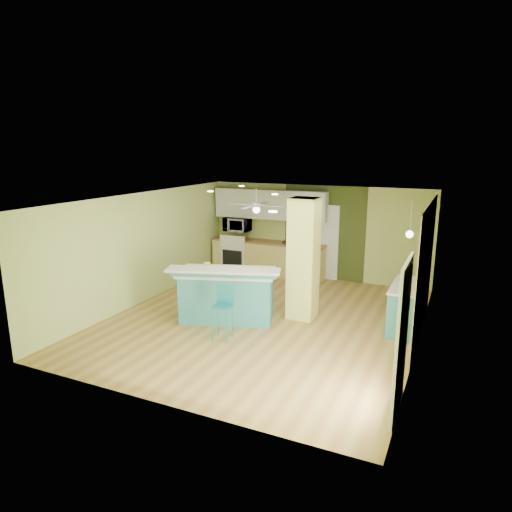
% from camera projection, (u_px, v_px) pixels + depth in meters
% --- Properties ---
extents(floor, '(6.00, 7.00, 0.01)m').
position_uv_depth(floor, '(264.00, 320.00, 9.42)').
color(floor, olive).
rests_on(floor, ground).
extents(ceiling, '(6.00, 7.00, 0.01)m').
position_uv_depth(ceiling, '(265.00, 198.00, 8.84)').
color(ceiling, white).
rests_on(ceiling, wall_back).
extents(wall_back, '(6.00, 0.01, 2.50)m').
position_uv_depth(wall_back, '(317.00, 232.00, 12.22)').
color(wall_back, '#BACD6E').
rests_on(wall_back, floor).
extents(wall_front, '(6.00, 0.01, 2.50)m').
position_uv_depth(wall_front, '(158.00, 320.00, 6.04)').
color(wall_front, '#BACD6E').
rests_on(wall_front, floor).
extents(wall_left, '(0.01, 7.00, 2.50)m').
position_uv_depth(wall_left, '(144.00, 248.00, 10.35)').
color(wall_left, '#BACD6E').
rests_on(wall_left, floor).
extents(wall_right, '(0.01, 7.00, 2.50)m').
position_uv_depth(wall_right, '(423.00, 279.00, 7.91)').
color(wall_right, '#BACD6E').
rests_on(wall_right, floor).
extents(wood_panel, '(0.02, 3.40, 2.50)m').
position_uv_depth(wood_panel, '(425.00, 270.00, 8.44)').
color(wood_panel, '#9A7C58').
rests_on(wood_panel, floor).
extents(olive_accent, '(2.20, 0.02, 2.50)m').
position_uv_depth(olive_accent, '(324.00, 233.00, 12.13)').
color(olive_accent, '#3C4A1D').
rests_on(olive_accent, floor).
extents(interior_door, '(0.82, 0.05, 2.00)m').
position_uv_depth(interior_door, '(323.00, 242.00, 12.16)').
color(interior_door, white).
rests_on(interior_door, floor).
extents(french_door, '(0.04, 1.08, 2.10)m').
position_uv_depth(french_door, '(402.00, 338.00, 5.94)').
color(french_door, silver).
rests_on(french_door, floor).
extents(column, '(0.55, 0.55, 2.50)m').
position_uv_depth(column, '(303.00, 259.00, 9.31)').
color(column, '#DEE369').
rests_on(column, floor).
extents(kitchen_run, '(3.25, 0.63, 0.94)m').
position_uv_depth(kitchen_run, '(268.00, 258.00, 12.67)').
color(kitchen_run, '#DECC74').
rests_on(kitchen_run, floor).
extents(stove, '(0.76, 0.66, 1.08)m').
position_uv_depth(stove, '(237.00, 255.00, 13.05)').
color(stove, white).
rests_on(stove, floor).
extents(upper_cabinets, '(3.20, 0.34, 0.80)m').
position_uv_depth(upper_cabinets, '(270.00, 204.00, 12.43)').
color(upper_cabinets, silver).
rests_on(upper_cabinets, wall_back).
extents(microwave, '(0.70, 0.48, 0.39)m').
position_uv_depth(microwave, '(237.00, 224.00, 12.85)').
color(microwave, white).
rests_on(microwave, wall_back).
extents(ceiling_fan, '(1.41, 1.41, 0.61)m').
position_uv_depth(ceiling_fan, '(256.00, 206.00, 11.15)').
color(ceiling_fan, white).
rests_on(ceiling_fan, ceiling).
extents(pendant_lamp, '(0.14, 0.14, 0.69)m').
position_uv_depth(pendant_lamp, '(410.00, 234.00, 8.56)').
color(pendant_lamp, silver).
rests_on(pendant_lamp, ceiling).
extents(wall_decor, '(0.03, 0.90, 0.70)m').
position_uv_depth(wall_decor, '(426.00, 252.00, 8.56)').
color(wall_decor, brown).
rests_on(wall_decor, wood_panel).
extents(peninsula, '(2.34, 1.77, 1.18)m').
position_uv_depth(peninsula, '(227.00, 294.00, 9.34)').
color(peninsula, teal).
rests_on(peninsula, floor).
extents(bar_stool, '(0.37, 0.37, 1.01)m').
position_uv_depth(bar_stool, '(224.00, 304.00, 8.37)').
color(bar_stool, teal).
rests_on(bar_stool, floor).
extents(side_counter, '(0.59, 1.40, 0.90)m').
position_uv_depth(side_counter, '(406.00, 307.00, 8.86)').
color(side_counter, teal).
rests_on(side_counter, floor).
extents(fruit_bowl, '(0.33, 0.33, 0.08)m').
position_uv_depth(fruit_bowl, '(288.00, 243.00, 12.20)').
color(fruit_bowl, '#371F16').
rests_on(fruit_bowl, kitchen_run).
extents(canister, '(0.13, 0.13, 0.16)m').
position_uv_depth(canister, '(207.00, 266.00, 9.31)').
color(canister, gold).
rests_on(canister, peninsula).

